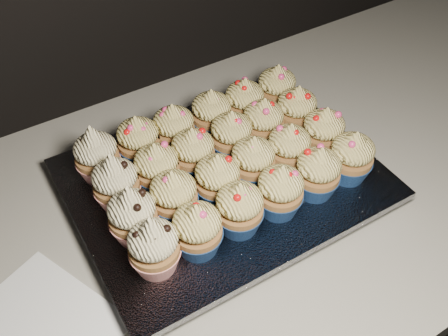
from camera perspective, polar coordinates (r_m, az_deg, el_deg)
cabinet at (r=1.18m, az=6.55°, el=-15.10°), size 2.40×0.60×0.86m
worktop at (r=0.82m, az=9.11°, el=0.39°), size 2.44×0.64×0.04m
baking_tray at (r=0.74m, az=-0.00°, el=-2.11°), size 0.40×0.31×0.02m
foil_lining at (r=0.72m, az=-0.00°, el=-1.21°), size 0.43×0.34×0.01m
cupcake_0 at (r=0.60m, az=-8.02°, el=-8.85°), size 0.06×0.06×0.10m
cupcake_1 at (r=0.61m, az=-3.06°, el=-7.02°), size 0.06×0.06×0.08m
cupcake_2 at (r=0.63m, az=1.77°, el=-4.62°), size 0.06×0.06×0.08m
cupcake_3 at (r=0.65m, az=6.42°, el=-2.61°), size 0.06×0.06×0.08m
cupcake_4 at (r=0.68m, az=10.66°, el=-0.51°), size 0.06×0.06×0.08m
cupcake_5 at (r=0.72m, az=14.35°, el=1.26°), size 0.06×0.06×0.08m
cupcake_6 at (r=0.63m, az=-10.40°, el=-5.33°), size 0.06×0.06×0.10m
cupcake_7 at (r=0.65m, az=-5.74°, el=-3.22°), size 0.06×0.06×0.08m
cupcake_8 at (r=0.66m, az=-0.75°, el=-1.35°), size 0.06×0.06×0.08m
cupcake_9 at (r=0.69m, az=3.33°, el=0.75°), size 0.06×0.06×0.08m
cupcake_10 at (r=0.71m, az=7.41°, el=2.21°), size 0.06×0.06×0.08m
cupcake_11 at (r=0.75m, az=11.25°, el=4.04°), size 0.06×0.06×0.08m
cupcake_12 at (r=0.67m, az=-12.25°, el=-1.67°), size 0.06×0.06×0.10m
cupcake_13 at (r=0.68m, az=-7.65°, el=-0.06°), size 0.06×0.06×0.08m
cupcake_14 at (r=0.70m, az=-3.55°, el=1.73°), size 0.06×0.06×0.08m
cupcake_15 at (r=0.73m, az=0.86°, el=3.71°), size 0.06×0.06×0.08m
cupcake_16 at (r=0.75m, az=4.49°, el=5.17°), size 0.06×0.06×0.08m
cupcake_17 at (r=0.78m, az=8.27°, el=6.53°), size 0.06×0.06×0.08m
cupcake_18 at (r=0.72m, az=-14.35°, el=1.44°), size 0.06×0.06×0.10m
cupcake_19 at (r=0.73m, az=-9.72°, el=3.07°), size 0.06×0.06×0.08m
cupcake_20 at (r=0.74m, az=-5.73°, el=4.47°), size 0.06×0.06×0.08m
cupcake_21 at (r=0.76m, az=-1.42°, el=6.19°), size 0.06×0.06×0.08m
cupcake_22 at (r=0.78m, az=2.36°, el=7.49°), size 0.06×0.06×0.08m
cupcake_23 at (r=0.82m, az=6.02°, el=8.99°), size 0.06×0.06×0.08m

